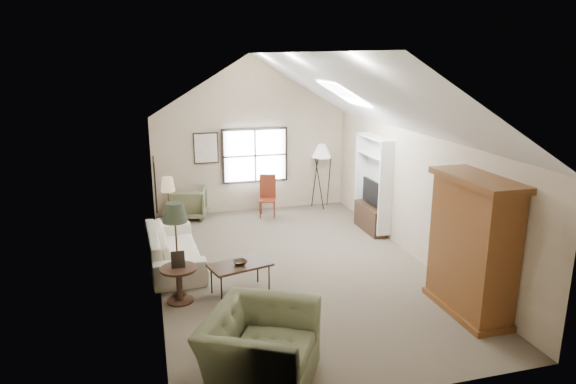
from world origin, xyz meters
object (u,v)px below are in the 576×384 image
object	(u,v)px
armchair_near	(260,349)
side_table	(179,285)
side_chair	(267,196)
armoire	(472,246)
sofa	(174,248)
coffee_table	(240,278)
armchair_far	(189,203)

from	to	relation	value
armchair_near	side_table	xyz separation A→B (m)	(-0.82, 2.47, -0.16)
armchair_near	side_chair	distance (m)	6.82
side_chair	armchair_near	bearing A→B (deg)	-87.39
armoire	armchair_near	size ratio (longest dim) A/B	1.55
sofa	armchair_near	distance (m)	4.16
armoire	side_chair	distance (m)	6.04
coffee_table	side_table	world-z (taller)	side_table
sofa	armoire	bearing A→B (deg)	-128.38
armoire	armchair_far	bearing A→B (deg)	122.13
sofa	armchair_far	xyz separation A→B (m)	(0.55, 2.95, 0.03)
sofa	armchair_far	bearing A→B (deg)	-13.20
armchair_far	armchair_near	bearing A→B (deg)	103.67
armoire	side_chair	xyz separation A→B (m)	(-1.92, 5.70, -0.58)
sofa	side_table	world-z (taller)	sofa
side_table	armchair_far	bearing A→B (deg)	83.13
armoire	sofa	distance (m)	5.45
armoire	side_chair	size ratio (longest dim) A/B	2.10
armchair_far	coffee_table	size ratio (longest dim) A/B	0.82
armchair_near	side_table	distance (m)	2.61
armoire	coffee_table	xyz separation A→B (m)	(-3.35, 1.62, -0.84)
armchair_far	coffee_table	world-z (taller)	armchair_far
sofa	coffee_table	world-z (taller)	sofa
coffee_table	side_table	xyz separation A→B (m)	(-1.03, -0.07, 0.04)
armchair_near	armchair_far	bearing A→B (deg)	32.33
armchair_far	side_chair	world-z (taller)	side_chair
armchair_near	armchair_far	size ratio (longest dim) A/B	1.69
armchair_near	sofa	bearing A→B (deg)	41.48
sofa	side_chair	size ratio (longest dim) A/B	2.30
armoire	side_table	bearing A→B (deg)	160.52
coffee_table	armoire	bearing A→B (deg)	-25.76
sofa	side_chair	distance (m)	3.55
coffee_table	side_chair	distance (m)	4.33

